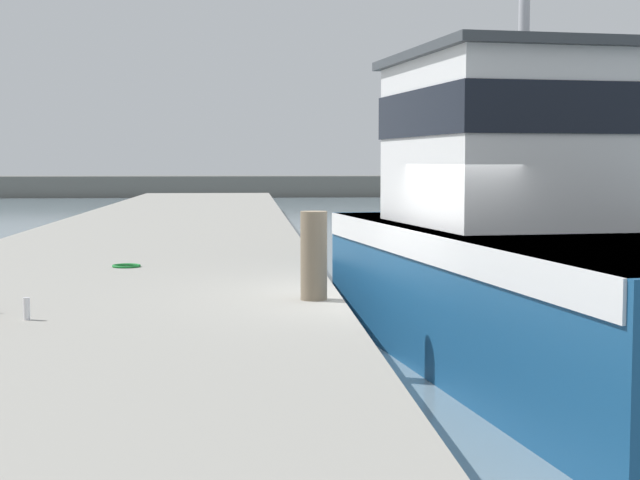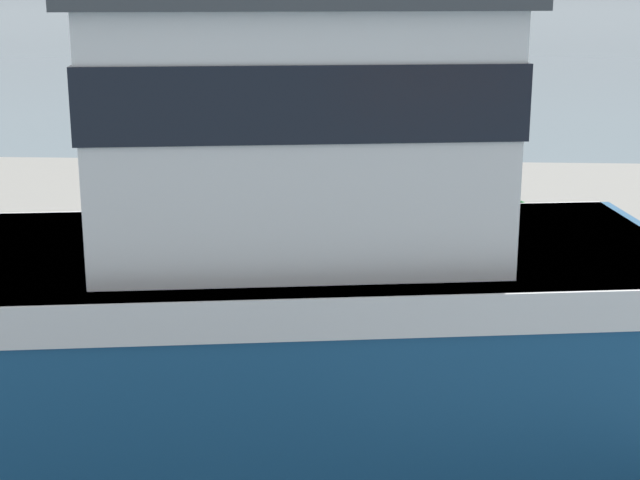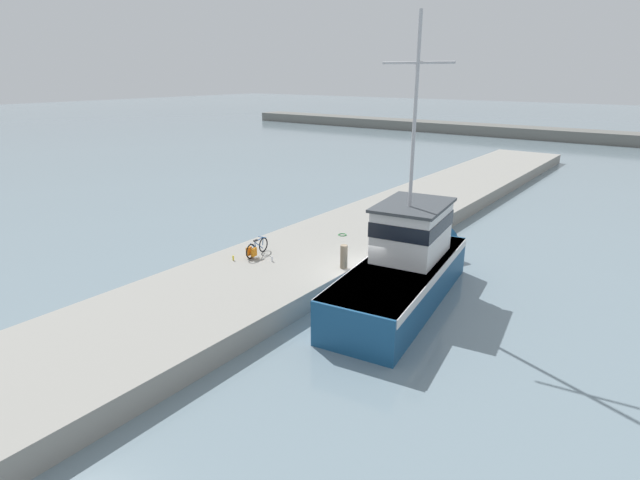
# 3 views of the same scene
# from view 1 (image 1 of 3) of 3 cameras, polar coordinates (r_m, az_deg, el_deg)

# --- Properties ---
(ground_plane) EXTENTS (320.00, 320.00, 0.00)m
(ground_plane) POSITION_cam_1_polar(r_m,az_deg,el_deg) (12.09, 4.75, -7.52)
(ground_plane) COLOR gray
(dock_pier) EXTENTS (6.37, 80.00, 0.90)m
(dock_pier) POSITION_cam_1_polar(r_m,az_deg,el_deg) (12.03, -14.08, -5.52)
(dock_pier) COLOR gray
(dock_pier) RESTS_ON ground_plane
(fishing_boat_main) EXTENTS (4.34, 11.29, 11.16)m
(fishing_boat_main) POSITION_cam_1_polar(r_m,az_deg,el_deg) (12.61, 11.68, -0.14)
(fishing_boat_main) COLOR navy
(fishing_boat_main) RESTS_ON ground_plane
(mooring_post) EXTENTS (0.32, 0.32, 1.05)m
(mooring_post) POSITION_cam_1_polar(r_m,az_deg,el_deg) (11.56, -0.36, -0.92)
(mooring_post) COLOR #756651
(mooring_post) RESTS_ON dock_pier
(hose_coil) EXTENTS (0.44, 0.44, 0.04)m
(hose_coil) POSITION_cam_1_polar(r_m,az_deg,el_deg) (15.51, -11.20, -1.48)
(hose_coil) COLOR #197A2D
(hose_coil) RESTS_ON dock_pier
(water_bottle_by_bike) EXTENTS (0.07, 0.07, 0.23)m
(water_bottle_by_bike) POSITION_cam_1_polar(r_m,az_deg,el_deg) (10.58, -16.70, -3.85)
(water_bottle_by_bike) COLOR silver
(water_bottle_by_bike) RESTS_ON dock_pier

